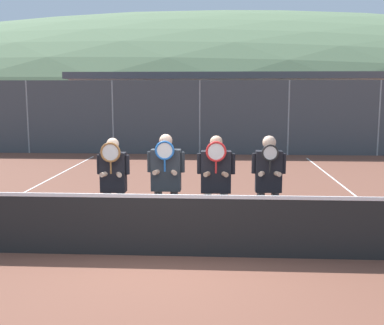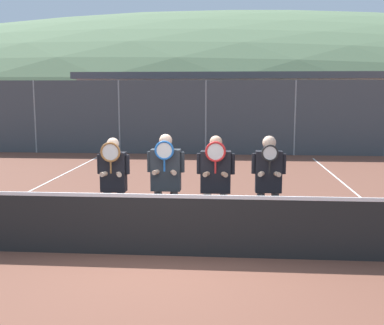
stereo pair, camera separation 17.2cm
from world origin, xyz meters
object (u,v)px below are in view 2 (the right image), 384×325
object	(u,v)px
car_far_left	(91,126)
car_center	(295,127)
player_leftmost	(114,180)
player_rightmost	(268,180)
car_left_of_center	(191,125)
player_center_left	(166,178)
player_center_right	(216,180)

from	to	relation	value
car_far_left	car_center	size ratio (longest dim) A/B	1.00
player_leftmost	car_center	distance (m)	14.76
player_leftmost	car_center	xyz separation A→B (m)	(4.80, 13.96, -0.11)
player_rightmost	car_left_of_center	world-z (taller)	car_left_of_center
player_center_left	car_left_of_center	distance (m)	14.26
player_rightmost	car_center	bearing A→B (deg)	80.86
player_center_right	car_center	world-z (taller)	car_center
player_center_left	player_leftmost	bearing A→B (deg)	179.68
player_center_right	player_leftmost	bearing A→B (deg)	177.41
player_center_right	player_center_left	bearing A→B (deg)	175.00
car_far_left	car_left_of_center	size ratio (longest dim) A/B	1.01
player_center_right	car_left_of_center	xyz separation A→B (m)	(-1.55, 14.32, -0.13)
player_center_right	player_rightmost	xyz separation A→B (m)	(0.86, 0.12, -0.01)
player_rightmost	car_left_of_center	bearing A→B (deg)	99.64
car_left_of_center	car_center	bearing A→B (deg)	-3.42
car_far_left	player_center_left	bearing A→B (deg)	-69.00
player_center_left	car_left_of_center	size ratio (longest dim) A/B	0.44
player_leftmost	player_center_right	world-z (taller)	player_center_right
player_leftmost	player_center_right	bearing A→B (deg)	-2.59
player_leftmost	player_center_left	world-z (taller)	player_center_left
player_center_left	player_rightmost	world-z (taller)	player_center_left
player_rightmost	car_left_of_center	distance (m)	14.40
player_center_left	car_center	world-z (taller)	player_center_left
player_rightmost	player_center_right	bearing A→B (deg)	-172.14
player_leftmost	player_center_left	bearing A→B (deg)	-0.32
player_center_left	player_center_right	size ratio (longest dim) A/B	1.01
player_center_left	car_center	bearing A→B (deg)	74.32
player_center_right	player_rightmost	size ratio (longest dim) A/B	1.00
player_center_left	car_left_of_center	xyz separation A→B (m)	(-0.73, 14.24, -0.14)
player_center_left	player_center_right	distance (m)	0.83
player_center_right	player_rightmost	distance (m)	0.87
player_center_left	car_left_of_center	bearing A→B (deg)	92.94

